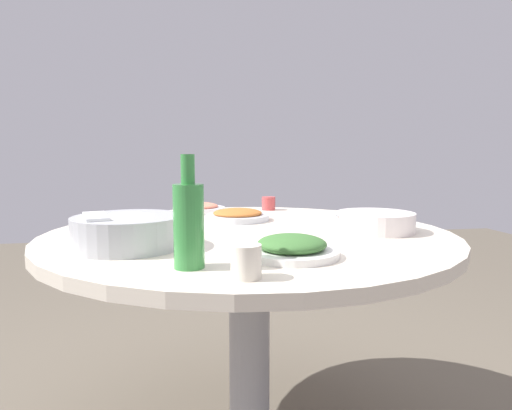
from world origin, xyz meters
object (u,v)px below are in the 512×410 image
Objects in this scene: soup_bowl at (375,222)px; dish_noodles at (119,223)px; dish_greens at (292,248)px; tea_cup_far at (246,261)px; round_dining_table at (249,267)px; rice_bowl at (128,231)px; dish_shrimp at (199,208)px; dish_tofu_braise at (238,215)px; tea_cup_near at (269,203)px; green_bottle at (189,223)px.

dish_noodles is at bearing -15.46° from soup_bowl.
soup_bowl reaches higher than dish_greens.
tea_cup_far reaches higher than dish_noodles.
tea_cup_far is at bearing 80.45° from round_dining_table.
round_dining_table is 4.43× the size of rice_bowl.
soup_bowl reaches higher than dish_shrimp.
tea_cup_far is (-0.05, 1.03, 0.02)m from dish_shrimp.
dish_greens is 3.36× the size of tea_cup_far.
tea_cup_far is (0.14, 0.17, 0.01)m from dish_greens.
dish_tofu_braise is (0.01, -0.24, 0.14)m from round_dining_table.
dish_tofu_braise is 0.29m from dish_shrimp.
dish_greens is (-0.05, 0.37, 0.14)m from round_dining_table.
soup_bowl is at bearing 142.20° from dish_tofu_braise.
dish_shrimp is at bearing -77.64° from dish_greens.
round_dining_table is at bearing -82.73° from dish_greens.
rice_bowl is at bearing 51.00° from dish_tofu_braise.
dish_shrimp is at bearing -73.92° from round_dining_table.
tea_cup_near reaches higher than dish_shrimp.
dish_tofu_braise is 0.98× the size of dish_noodles.
dish_tofu_braise is at bearing -37.80° from soup_bowl.
green_bottle reaches higher than rice_bowl.
soup_bowl is 0.64m from tea_cup_near.
dish_greens is at bearing 39.60° from soup_bowl.
round_dining_table is at bearing 91.73° from dish_tofu_braise.
dish_shrimp reaches higher than dish_noodles.
dish_greens reaches higher than dish_noodles.
rice_bowl is 4.27× the size of tea_cup_far.
dish_tofu_braise is 3.48× the size of tea_cup_far.
dish_noodles is 0.70m from tea_cup_near.
green_bottle is at bearing 68.79° from tea_cup_near.
rice_bowl is 1.18× the size of green_bottle.
soup_bowl is (-0.76, -0.12, -0.02)m from rice_bowl.
dish_tofu_braise is (0.41, -0.32, -0.01)m from soup_bowl.
dish_greens reaches higher than dish_shrimp.
dish_noodles is (0.42, 0.09, -0.00)m from dish_tofu_braise.
green_bottle is 3.61× the size of tea_cup_far.
dish_greens is 0.88m from dish_shrimp.
dish_tofu_braise is at bearing -129.00° from rice_bowl.
dish_noodles is at bearing -78.64° from rice_bowl.
round_dining_table is 4.75× the size of soup_bowl.
tea_cup_near is (-0.12, -0.89, 0.01)m from dish_greens.
dish_tofu_braise is 1.07× the size of dish_shrimp.
rice_bowl is at bearing 28.67° from round_dining_table.
green_bottle is 1.03m from tea_cup_near.
tea_cup_far is at bearing 83.86° from dish_tofu_braise.
tea_cup_near is (-0.17, -0.52, 0.15)m from round_dining_table.
dish_shrimp is at bearing -93.67° from green_bottle.
tea_cup_near is at bearing -103.82° from tea_cup_far.
soup_bowl is 4.50× the size of tea_cup_near.
round_dining_table is 0.53m from green_bottle.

